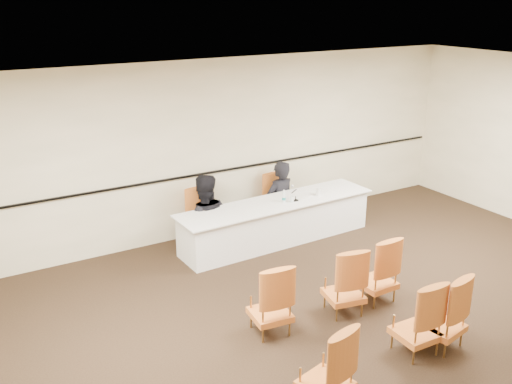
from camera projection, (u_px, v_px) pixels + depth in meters
floor at (366, 341)px, 6.89m from camera, size 10.00×10.00×0.00m
ceiling at (384, 93)px, 5.90m from camera, size 10.00×10.00×0.00m
wall_back at (214, 148)px, 9.65m from camera, size 10.00×0.04×3.00m
wall_rail at (216, 172)px, 9.75m from camera, size 9.80×0.04×0.03m
panel_table at (277, 222)px, 9.59m from camera, size 3.53×0.92×0.70m
panelist_main at (280, 206)px, 10.22m from camera, size 0.66×0.48×1.66m
panelist_main_chair at (280, 201)px, 10.19m from camera, size 0.52×0.52×0.95m
panelist_second at (204, 225)px, 9.46m from camera, size 1.01×0.88×1.76m
panelist_second_chair at (204, 218)px, 9.42m from camera, size 0.52×0.52×0.95m
papers at (302, 197)px, 9.72m from camera, size 0.33×0.27×0.00m
microphone at (296, 194)px, 9.48m from camera, size 0.11×0.19×0.25m
water_bottle at (284, 196)px, 9.44m from camera, size 0.07×0.07×0.21m
drinking_glass at (292, 199)px, 9.46m from camera, size 0.08×0.08×0.10m
coffee_cup at (319, 191)px, 9.76m from camera, size 0.11×0.11×0.14m
aud_chair_front_left at (270, 298)px, 6.94m from camera, size 0.56×0.56×0.95m
aud_chair_front_mid at (344, 280)px, 7.38m from camera, size 0.59×0.59×0.95m
aud_chair_front_right at (377, 268)px, 7.69m from camera, size 0.51×0.51×0.95m
aud_chair_back_left at (326, 366)px, 5.67m from camera, size 0.60×0.60×0.95m
aud_chair_back_mid at (417, 316)px, 6.54m from camera, size 0.52×0.52×0.95m
aud_chair_back_right at (443, 310)px, 6.67m from camera, size 0.59×0.59×0.95m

